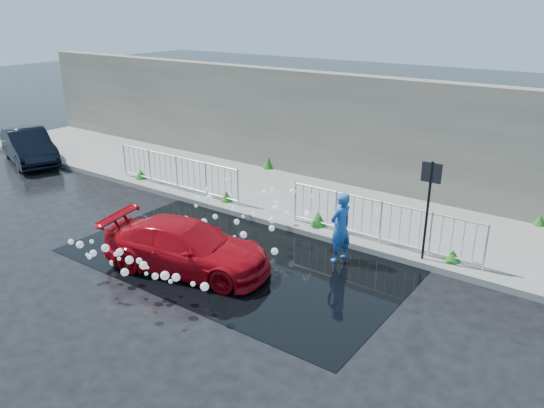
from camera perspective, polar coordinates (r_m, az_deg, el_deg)
The scene contains 13 objects.
ground at distance 12.51m, azimuth -7.99°, elevation -6.61°, with size 90.00×90.00×0.00m, color black.
pavement at distance 16.12m, azimuth 4.23°, elevation 0.23°, with size 30.00×4.00×0.15m, color slate.
curb at distance 14.57m, azimuth 0.09°, elevation -1.99°, with size 30.00×0.25×0.16m, color slate.
retaining_wall at distance 17.45m, azimuth 8.22°, elevation 7.91°, with size 30.00×0.60×3.50m, color #5D5A4E.
puddle at distance 12.87m, azimuth -3.30°, elevation -5.58°, with size 8.00×5.00×0.01m, color black.
sign_post at distance 12.27m, azimuth 16.54°, elevation 0.91°, with size 0.45×0.06×2.50m.
railing_left at distance 17.08m, azimuth -10.21°, elevation 3.47°, with size 5.05×0.05×1.10m.
railing_right at distance 13.23m, azimuth 11.62°, elevation -1.78°, with size 5.05×0.05×1.10m.
weeds at distance 15.91m, azimuth 2.33°, elevation 0.95°, with size 12.17×3.93×0.43m.
water_spray at distance 12.47m, azimuth -7.23°, elevation -2.93°, with size 3.61×5.55×1.07m.
red_car at distance 12.15m, azimuth -9.16°, elevation -4.56°, with size 1.59×3.91×1.14m, color #A50610.
dark_car at distance 22.27m, azimuth -24.70°, elevation 5.68°, with size 1.36×3.91×1.29m, color black.
person at distance 12.40m, azimuth 7.37°, elevation -2.51°, with size 0.62×0.41×1.70m, color #235DB0.
Camera 1 is at (7.82, -7.93, 5.70)m, focal length 35.00 mm.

